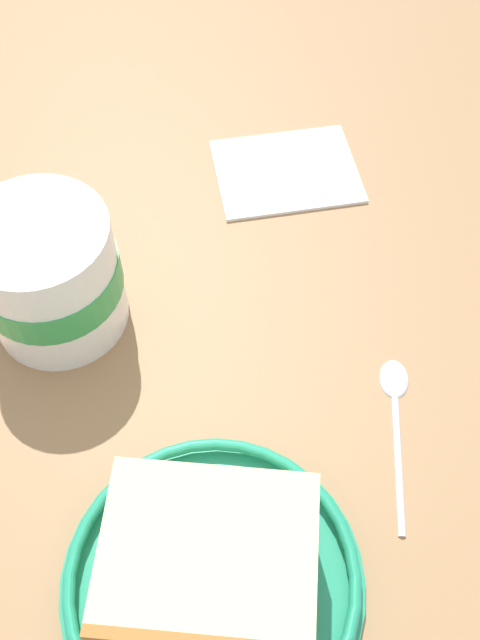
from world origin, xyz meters
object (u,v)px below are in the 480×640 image
object	(u,v)px
folded_napkin	(286,170)
cake_slice	(210,568)
small_plate	(213,579)
tea_mug	(49,273)
teaspoon	(396,403)

from	to	relation	value
folded_napkin	cake_slice	bearing A→B (deg)	-121.43
cake_slice	folded_napkin	world-z (taller)	cake_slice
cake_slice	folded_napkin	size ratio (longest dim) A/B	1.17
small_plate	cake_slice	world-z (taller)	cake_slice
cake_slice	folded_napkin	xyz separation A→B (cm)	(17.69, 28.96, -4.10)
small_plate	tea_mug	bearing A→B (deg)	98.54
tea_mug	folded_napkin	xyz separation A→B (cm)	(20.85, 6.87, -4.52)
cake_slice	folded_napkin	distance (cm)	34.18
small_plate	teaspoon	distance (cm)	16.61
small_plate	folded_napkin	size ratio (longest dim) A/B	1.51
cake_slice	tea_mug	distance (cm)	22.32
tea_mug	small_plate	bearing A→B (deg)	-81.46
cake_slice	small_plate	bearing A→B (deg)	62.90
cake_slice	teaspoon	size ratio (longest dim) A/B	1.18
cake_slice	tea_mug	xyz separation A→B (cm)	(-3.15, 22.09, 0.41)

